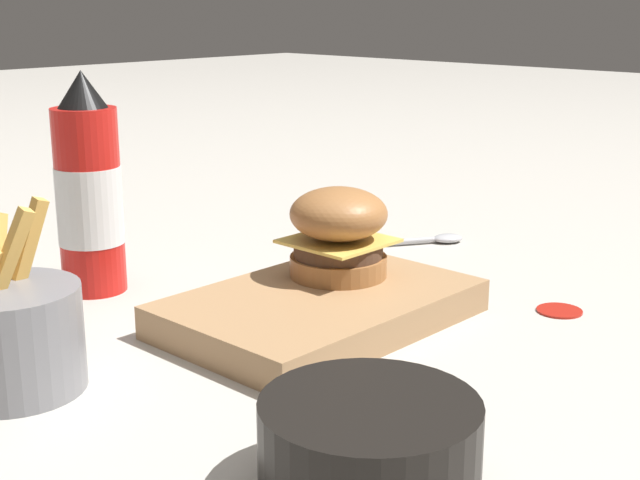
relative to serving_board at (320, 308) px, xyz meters
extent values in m
plane|color=#B7B2A8|center=(0.02, -0.05, -0.02)|extent=(6.00, 6.00, 0.00)
cube|color=#A37A51|center=(0.00, 0.00, 0.00)|extent=(0.28, 0.18, 0.03)
cylinder|color=#9E6638|center=(-0.05, -0.02, 0.03)|extent=(0.09, 0.09, 0.02)
cylinder|color=#4C3323|center=(-0.05, -0.02, 0.04)|extent=(0.09, 0.09, 0.01)
cube|color=#EAC656|center=(-0.05, -0.02, 0.05)|extent=(0.09, 0.09, 0.00)
ellipsoid|color=#9E6638|center=(-0.05, -0.02, 0.08)|extent=(0.09, 0.09, 0.05)
cylinder|color=red|center=(0.09, -0.24, 0.08)|extent=(0.06, 0.06, 0.19)
cylinder|color=silver|center=(0.09, -0.24, 0.07)|extent=(0.07, 0.07, 0.08)
cone|color=black|center=(0.09, -0.24, 0.19)|extent=(0.05, 0.05, 0.04)
cylinder|color=slate|center=(0.26, -0.07, 0.03)|extent=(0.11, 0.11, 0.08)
cube|color=gold|center=(0.26, -0.09, 0.07)|extent=(0.03, 0.03, 0.06)
cube|color=gold|center=(0.26, -0.07, 0.08)|extent=(0.04, 0.03, 0.09)
cube|color=gold|center=(0.24, -0.09, 0.08)|extent=(0.04, 0.03, 0.10)
cylinder|color=black|center=(0.19, 0.22, 0.01)|extent=(0.14, 0.14, 0.06)
cylinder|color=beige|center=(0.19, 0.22, 0.04)|extent=(0.11, 0.11, 0.01)
cylinder|color=#B2B2B7|center=(-0.25, -0.12, -0.01)|extent=(0.10, 0.07, 0.01)
ellipsoid|color=#B2B2B7|center=(-0.32, -0.08, -0.01)|extent=(0.05, 0.04, 0.01)
cylinder|color=#B21E14|center=(-0.18, 0.15, -0.01)|extent=(0.04, 0.04, 0.00)
camera|label=1|loc=(0.57, 0.53, 0.28)|focal=50.00mm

